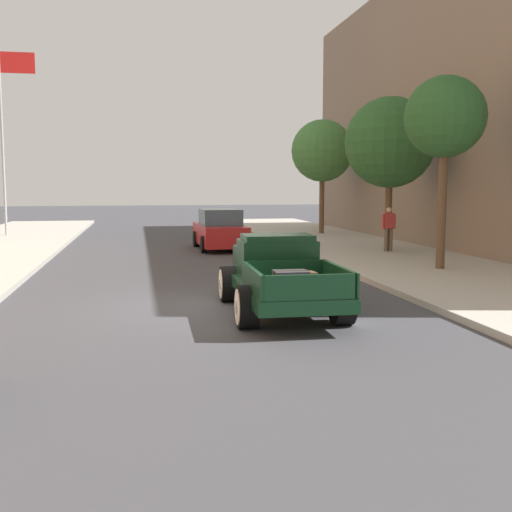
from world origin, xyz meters
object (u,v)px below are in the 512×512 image
(street_tree_second, at_px, (390,143))
(street_tree_third, at_px, (322,151))
(flagpole, at_px, (6,120))
(car_background_red, at_px, (220,231))
(street_tree_nearest, at_px, (445,118))
(hotrod_truck_dark_green, at_px, (278,274))
(pedestrian_sidewalk_right, at_px, (389,226))

(street_tree_second, xyz_separation_m, street_tree_third, (0.03, 8.76, 0.17))
(street_tree_second, bearing_deg, flagpole, 146.10)
(flagpole, bearing_deg, street_tree_second, -33.90)
(car_background_red, height_order, street_tree_second, street_tree_second)
(flagpole, distance_m, street_tree_second, 18.70)
(street_tree_nearest, xyz_separation_m, street_tree_second, (0.48, 5.11, -0.35))
(hotrod_truck_dark_green, distance_m, street_tree_second, 11.99)
(street_tree_nearest, relative_size, street_tree_third, 0.97)
(flagpole, distance_m, street_tree_third, 15.65)
(street_tree_nearest, bearing_deg, street_tree_third, 87.88)
(street_tree_nearest, bearing_deg, pedestrian_sidewalk_right, 85.28)
(flagpole, bearing_deg, street_tree_nearest, -45.97)
(street_tree_nearest, bearing_deg, hotrod_truck_dark_green, -143.38)
(street_tree_second, bearing_deg, street_tree_third, 89.77)
(pedestrian_sidewalk_right, relative_size, flagpole, 0.18)
(flagpole, height_order, street_tree_second, flagpole)
(street_tree_second, height_order, street_tree_third, street_tree_third)
(hotrod_truck_dark_green, bearing_deg, flagpole, 114.42)
(hotrod_truck_dark_green, height_order, street_tree_second, street_tree_second)
(pedestrian_sidewalk_right, relative_size, street_tree_second, 0.29)
(pedestrian_sidewalk_right, height_order, street_tree_second, street_tree_second)
(pedestrian_sidewalk_right, height_order, street_tree_nearest, street_tree_nearest)
(street_tree_nearest, bearing_deg, street_tree_second, 84.64)
(hotrod_truck_dark_green, relative_size, street_tree_second, 0.87)
(hotrod_truck_dark_green, height_order, street_tree_nearest, street_tree_nearest)
(car_background_red, relative_size, flagpole, 0.47)
(hotrod_truck_dark_green, bearing_deg, car_background_red, 88.05)
(car_background_red, xyz_separation_m, street_tree_nearest, (5.51, -8.17, 3.76))
(street_tree_third, bearing_deg, pedestrian_sidewalk_right, -90.73)
(hotrod_truck_dark_green, distance_m, flagpole, 22.44)
(pedestrian_sidewalk_right, distance_m, street_tree_second, 3.10)
(car_background_red, bearing_deg, street_tree_nearest, -56.00)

